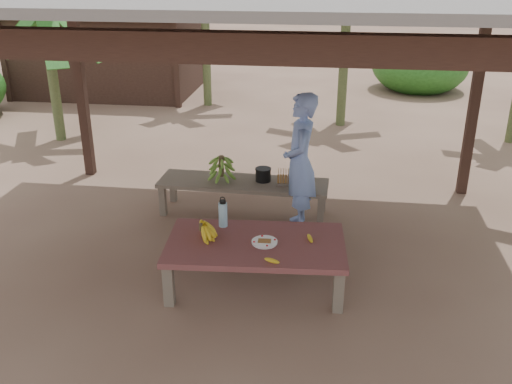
# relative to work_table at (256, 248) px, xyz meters

# --- Properties ---
(ground) EXTENTS (80.00, 80.00, 0.00)m
(ground) POSITION_rel_work_table_xyz_m (-0.19, 0.55, -0.43)
(ground) COLOR brown
(ground) RESTS_ON ground
(pavilion) EXTENTS (6.60, 5.60, 2.95)m
(pavilion) POSITION_rel_work_table_xyz_m (-0.20, 0.54, 2.34)
(pavilion) COLOR black
(pavilion) RESTS_ON ground
(work_table) EXTENTS (1.86, 1.12, 0.50)m
(work_table) POSITION_rel_work_table_xyz_m (0.00, 0.00, 0.00)
(work_table) COLOR brown
(work_table) RESTS_ON ground
(bench) EXTENTS (2.22, 0.66, 0.45)m
(bench) POSITION_rel_work_table_xyz_m (-0.40, 1.73, -0.04)
(bench) COLOR brown
(bench) RESTS_ON ground
(ripe_banana_bunch) EXTENTS (0.38, 0.36, 0.19)m
(ripe_banana_bunch) POSITION_rel_work_table_xyz_m (-0.56, 0.00, 0.16)
(ripe_banana_bunch) COLOR yellow
(ripe_banana_bunch) RESTS_ON work_table
(plate) EXTENTS (0.26, 0.26, 0.04)m
(plate) POSITION_rel_work_table_xyz_m (0.09, -0.03, 0.08)
(plate) COLOR white
(plate) RESTS_ON work_table
(loose_banana_front) EXTENTS (0.16, 0.06, 0.04)m
(loose_banana_front) POSITION_rel_work_table_xyz_m (0.21, -0.39, 0.09)
(loose_banana_front) COLOR yellow
(loose_banana_front) RESTS_ON work_table
(loose_banana_side) EXTENTS (0.10, 0.15, 0.04)m
(loose_banana_side) POSITION_rel_work_table_xyz_m (0.54, 0.11, 0.09)
(loose_banana_side) COLOR yellow
(loose_banana_side) RESTS_ON work_table
(water_flask) EXTENTS (0.09, 0.09, 0.34)m
(water_flask) POSITION_rel_work_table_xyz_m (-0.39, 0.32, 0.21)
(water_flask) COLOR #3E95C3
(water_flask) RESTS_ON work_table
(green_banana_stalk) EXTENTS (0.32, 0.32, 0.35)m
(green_banana_stalk) POSITION_rel_work_table_xyz_m (-0.68, 1.74, 0.19)
(green_banana_stalk) COLOR #598C2D
(green_banana_stalk) RESTS_ON bench
(cooking_pot) EXTENTS (0.20, 0.20, 0.17)m
(cooking_pot) POSITION_rel_work_table_xyz_m (-0.14, 1.79, 0.10)
(cooking_pot) COLOR black
(cooking_pot) RESTS_ON bench
(skewer_rack) EXTENTS (0.18, 0.09, 0.24)m
(skewer_rack) POSITION_rel_work_table_xyz_m (0.13, 1.67, 0.14)
(skewer_rack) COLOR #A57F47
(skewer_rack) RESTS_ON bench
(woman) EXTENTS (0.47, 0.66, 1.71)m
(woman) POSITION_rel_work_table_xyz_m (0.35, 1.42, 0.42)
(woman) COLOR #7B98E9
(woman) RESTS_ON ground
(hut) EXTENTS (4.40, 3.43, 2.85)m
(hut) POSITION_rel_work_table_xyz_m (-4.69, 8.55, 0.67)
(hut) COLOR black
(hut) RESTS_ON ground
(banana_plant_w) EXTENTS (1.80, 1.80, 2.58)m
(banana_plant_w) POSITION_rel_work_table_xyz_m (-4.24, 4.46, 1.67)
(banana_plant_w) COLOR #596638
(banana_plant_w) RESTS_ON ground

